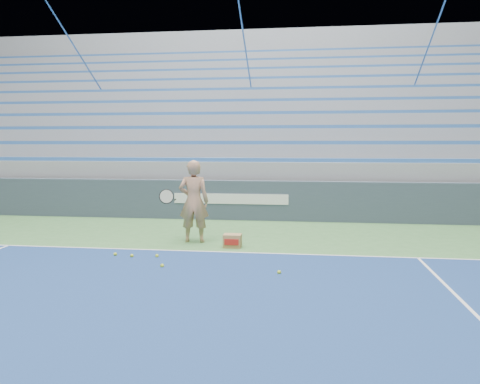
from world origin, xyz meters
name	(u,v)px	position (x,y,z in m)	size (l,w,h in m)	color
sponsor_barrier	(232,200)	(0.00, 15.88, 0.55)	(30.00, 0.32, 1.10)	#364353
bleachers	(252,138)	(0.00, 21.60, 2.36)	(31.00, 9.15, 7.30)	gray
tennis_player	(194,201)	(-0.36, 12.78, 0.89)	(0.94, 0.85, 1.78)	tan
ball_box	(232,241)	(0.54, 12.37, 0.14)	(0.37, 0.29, 0.27)	#9C794B
tennis_ball_0	(162,266)	(-0.43, 10.65, 0.03)	(0.07, 0.07, 0.07)	#BFD92C
tennis_ball_1	(279,272)	(1.59, 10.50, 0.03)	(0.07, 0.07, 0.07)	#BFD92C
tennis_ball_2	(157,256)	(-0.74, 11.32, 0.03)	(0.07, 0.07, 0.07)	#BFD92C
tennis_ball_3	(132,256)	(-1.20, 11.27, 0.03)	(0.07, 0.07, 0.07)	#BFD92C
tennis_ball_4	(115,254)	(-1.56, 11.34, 0.03)	(0.07, 0.07, 0.07)	#BFD92C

